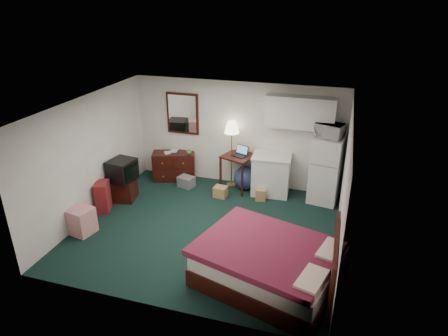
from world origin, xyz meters
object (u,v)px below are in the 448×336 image
(dresser, at_px, (174,166))
(bed, at_px, (269,264))
(suitcase, at_px, (103,197))
(kitchen_counter, at_px, (271,175))
(tv_stand, at_px, (124,189))
(desk, at_px, (239,172))
(floor_lamp, at_px, (232,154))
(fridge, at_px, (326,170))

(dresser, relative_size, bed, 0.49)
(bed, distance_m, suitcase, 4.04)
(dresser, distance_m, kitchen_counter, 2.46)
(bed, xyz_separation_m, suitcase, (-3.83, 1.26, -0.01))
(kitchen_counter, relative_size, suitcase, 1.38)
(bed, xyz_separation_m, tv_stand, (-3.69, 1.86, -0.09))
(suitcase, bearing_deg, dresser, 47.61)
(desk, xyz_separation_m, suitcase, (-2.49, -1.88, -0.09))
(floor_lamp, bearing_deg, bed, -64.47)
(suitcase, bearing_deg, desk, 17.48)
(floor_lamp, xyz_separation_m, desk, (0.21, -0.12, -0.38))
(kitchen_counter, bearing_deg, suitcase, -154.26)
(desk, bearing_deg, bed, -47.26)
(dresser, xyz_separation_m, desk, (1.68, -0.05, 0.07))
(kitchen_counter, relative_size, fridge, 0.61)
(desk, bearing_deg, floor_lamp, 170.09)
(dresser, bearing_deg, floor_lamp, -15.63)
(desk, xyz_separation_m, tv_stand, (-2.34, -1.27, -0.18))
(bed, bearing_deg, tv_stand, 169.19)
(dresser, bearing_deg, kitchen_counter, -19.99)
(desk, distance_m, suitcase, 3.12)
(desk, xyz_separation_m, kitchen_counter, (0.78, -0.02, 0.03))
(bed, bearing_deg, suitcase, 177.83)
(floor_lamp, bearing_deg, kitchen_counter, -8.03)
(floor_lamp, relative_size, tv_stand, 3.03)
(fridge, height_order, bed, fridge)
(dresser, distance_m, floor_lamp, 1.54)
(kitchen_counter, bearing_deg, dresser, 174.57)
(bed, bearing_deg, fridge, 94.04)
(floor_lamp, distance_m, tv_stand, 2.61)
(floor_lamp, relative_size, suitcase, 2.44)
(desk, distance_m, bed, 3.41)
(tv_stand, xyz_separation_m, suitcase, (-0.15, -0.60, 0.09))
(floor_lamp, xyz_separation_m, bed, (1.55, -3.25, -0.47))
(bed, distance_m, tv_stand, 4.13)
(fridge, relative_size, bed, 0.71)
(floor_lamp, distance_m, kitchen_counter, 1.06)
(fridge, bearing_deg, dresser, -172.35)
(fridge, xyz_separation_m, suitcase, (-4.48, -1.83, -0.42))
(tv_stand, height_order, suitcase, suitcase)
(dresser, xyz_separation_m, fridge, (3.67, -0.10, 0.40))
(bed, bearing_deg, floor_lamp, 131.48)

